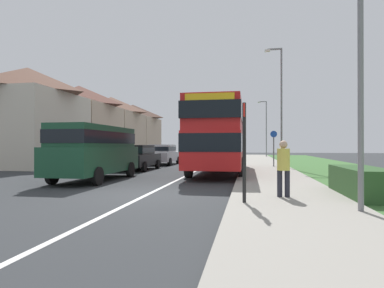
{
  "coord_description": "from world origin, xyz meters",
  "views": [
    {
      "loc": [
        3.1,
        -9.5,
        1.53
      ],
      "look_at": [
        0.62,
        4.36,
        1.6
      ],
      "focal_mm": 29.56,
      "sensor_mm": 36.0,
      "label": 1
    }
  ],
  "objects": [
    {
      "name": "ground_plane",
      "position": [
        0.0,
        0.0,
        0.0
      ],
      "size": [
        120.0,
        120.0,
        0.0
      ],
      "primitive_type": "plane",
      "color": "#2D3033"
    },
    {
      "name": "lane_marking_centre",
      "position": [
        0.0,
        8.0,
        0.0
      ],
      "size": [
        0.14,
        60.0,
        0.01
      ],
      "primitive_type": "cube",
      "color": "silver",
      "rests_on": "ground_plane"
    },
    {
      "name": "pavement_near_side",
      "position": [
        4.2,
        6.0,
        0.06
      ],
      "size": [
        3.2,
        68.0,
        0.12
      ],
      "primitive_type": "cube",
      "color": "gray",
      "rests_on": "ground_plane"
    },
    {
      "name": "grass_verge_seaward",
      "position": [
        8.5,
        6.0,
        0.04
      ],
      "size": [
        6.0,
        68.0,
        0.08
      ],
      "primitive_type": "cube",
      "color": "#3D6B33",
      "rests_on": "ground_plane"
    },
    {
      "name": "roadside_hedge",
      "position": [
        6.3,
        0.28,
        0.45
      ],
      "size": [
        1.1,
        2.98,
        0.9
      ],
      "primitive_type": "cube",
      "color": "#2D5128",
      "rests_on": "ground_plane"
    },
    {
      "name": "double_decker_bus",
      "position": [
        1.56,
        7.92,
        2.14
      ],
      "size": [
        2.8,
        9.77,
        3.7
      ],
      "color": "red",
      "rests_on": "ground_plane"
    },
    {
      "name": "parked_van_dark_green",
      "position": [
        -3.54,
        3.46,
        1.4
      ],
      "size": [
        2.11,
        5.5,
        2.38
      ],
      "color": "#19472D",
      "rests_on": "ground_plane"
    },
    {
      "name": "parked_car_black",
      "position": [
        -3.73,
        9.33,
        0.87
      ],
      "size": [
        1.95,
        4.4,
        1.56
      ],
      "color": "black",
      "rests_on": "ground_plane"
    },
    {
      "name": "parked_car_silver",
      "position": [
        -3.63,
        14.96,
        0.89
      ],
      "size": [
        1.96,
        4.53,
        1.6
      ],
      "color": "#B7B7BC",
      "rests_on": "ground_plane"
    },
    {
      "name": "pedestrian_at_stop",
      "position": [
        4.05,
        -0.52,
        0.98
      ],
      "size": [
        0.34,
        0.34,
        1.67
      ],
      "color": "#23232D",
      "rests_on": "ground_plane"
    },
    {
      "name": "bus_stop_sign",
      "position": [
        3.0,
        -1.53,
        1.54
      ],
      "size": [
        0.09,
        0.52,
        2.6
      ],
      "color": "black",
      "rests_on": "ground_plane"
    },
    {
      "name": "cycle_route_sign",
      "position": [
        4.77,
        12.27,
        1.43
      ],
      "size": [
        0.44,
        0.08,
        2.52
      ],
      "color": "slate",
      "rests_on": "ground_plane"
    },
    {
      "name": "street_lamp_mid",
      "position": [
        5.16,
        12.08,
        4.55
      ],
      "size": [
        1.14,
        0.2,
        7.99
      ],
      "color": "slate",
      "rests_on": "ground_plane"
    },
    {
      "name": "street_lamp_far",
      "position": [
        5.26,
        32.06,
        4.16
      ],
      "size": [
        1.14,
        0.2,
        7.23
      ],
      "color": "slate",
      "rests_on": "ground_plane"
    },
    {
      "name": "house_terrace_far_side",
      "position": [
        -12.46,
        21.04,
        3.56
      ],
      "size": [
        6.2,
        27.64,
        7.11
      ],
      "color": "beige",
      "rests_on": "ground_plane"
    }
  ]
}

